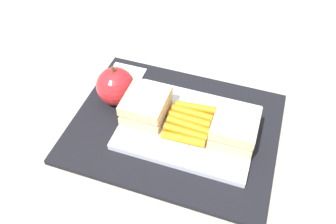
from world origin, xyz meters
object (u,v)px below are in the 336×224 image
at_px(apple, 116,86).
at_px(paper_napkin, 125,77).
at_px(food_tray, 188,127).
at_px(sandwich_half_right, 146,106).
at_px(carrot_sticks_bundle, 189,122).
at_px(sandwich_half_left, 235,128).

relative_size(apple, paper_napkin, 1.17).
relative_size(food_tray, sandwich_half_right, 2.88).
relative_size(food_tray, carrot_sticks_bundle, 2.59).
xyz_separation_m(sandwich_half_left, paper_napkin, (0.24, -0.09, -0.03)).
bearing_deg(apple, carrot_sticks_bundle, 169.93).
bearing_deg(sandwich_half_right, carrot_sticks_bundle, 179.78).
bearing_deg(carrot_sticks_bundle, paper_napkin, -28.85).
xyz_separation_m(sandwich_half_left, carrot_sticks_bundle, (0.08, 0.00, -0.02)).
bearing_deg(food_tray, paper_napkin, -28.84).
relative_size(sandwich_half_left, apple, 0.98).
distance_m(sandwich_half_right, paper_napkin, 0.12).
height_order(food_tray, sandwich_half_right, sandwich_half_right).
relative_size(sandwich_half_right, apple, 0.98).
xyz_separation_m(food_tray, paper_napkin, (0.16, -0.09, -0.00)).
relative_size(food_tray, paper_napkin, 3.29).
height_order(carrot_sticks_bundle, apple, apple).
distance_m(carrot_sticks_bundle, paper_napkin, 0.18).
distance_m(food_tray, sandwich_half_left, 0.08).
distance_m(food_tray, apple, 0.15).
distance_m(sandwich_half_right, carrot_sticks_bundle, 0.08).
distance_m(food_tray, sandwich_half_right, 0.08).
bearing_deg(sandwich_half_left, carrot_sticks_bundle, 0.23).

